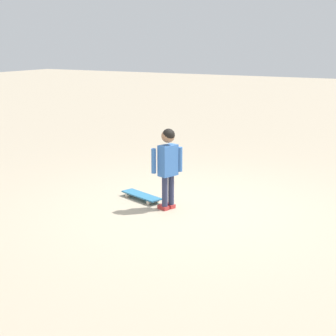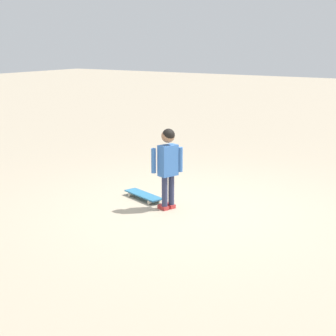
{
  "view_description": "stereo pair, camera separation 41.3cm",
  "coord_description": "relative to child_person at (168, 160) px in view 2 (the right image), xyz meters",
  "views": [
    {
      "loc": [
        -2.77,
        5.7,
        2.13
      ],
      "look_at": [
        0.3,
        0.17,
        0.55
      ],
      "focal_mm": 54.59,
      "sensor_mm": 36.0,
      "label": 1
    },
    {
      "loc": [
        -3.13,
        5.49,
        2.13
      ],
      "look_at": [
        0.3,
        0.17,
        0.55
      ],
      "focal_mm": 54.59,
      "sensor_mm": 36.0,
      "label": 2
    }
  ],
  "objects": [
    {
      "name": "ground_plane",
      "position": [
        -0.3,
        -0.17,
        -0.66
      ],
      "size": [
        50.0,
        50.0,
        0.0
      ],
      "primitive_type": "plane",
      "color": "tan"
    },
    {
      "name": "child_person",
      "position": [
        0.0,
        0.0,
        0.0
      ],
      "size": [
        0.31,
        0.3,
        1.06
      ],
      "color": "#2D3351",
      "rests_on": "ground"
    },
    {
      "name": "skateboard",
      "position": [
        0.51,
        -0.17,
        -0.6
      ],
      "size": [
        0.7,
        0.4,
        0.07
      ],
      "color": "teal",
      "rests_on": "ground"
    }
  ]
}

